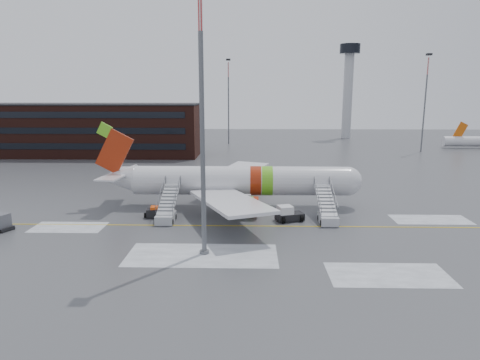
{
  "coord_description": "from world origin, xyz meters",
  "views": [
    {
      "loc": [
        -1.53,
        -47.53,
        14.91
      ],
      "look_at": [
        -2.85,
        5.51,
        4.0
      ],
      "focal_mm": 32.0,
      "sensor_mm": 36.0,
      "label": 1
    }
  ],
  "objects_px": {
    "baggage_tractor": "(155,213)",
    "light_mast_near": "(202,113)",
    "airstair_fwd": "(327,213)",
    "pushback_tug": "(288,214)",
    "airliner": "(233,181)",
    "uld_container": "(1,223)",
    "airstair_aft": "(167,212)"
  },
  "relations": [
    {
      "from": "airstair_aft",
      "to": "pushback_tug",
      "type": "xyz_separation_m",
      "value": [
        14.32,
        0.19,
        -0.26
      ]
    },
    {
      "from": "airliner",
      "to": "pushback_tug",
      "type": "bearing_deg",
      "value": -43.3
    },
    {
      "from": "airstair_fwd",
      "to": "light_mast_near",
      "type": "distance_m",
      "value": 20.79
    },
    {
      "from": "pushback_tug",
      "to": "uld_container",
      "type": "distance_m",
      "value": 32.21
    },
    {
      "from": "pushback_tug",
      "to": "light_mast_near",
      "type": "relative_size",
      "value": 0.14
    },
    {
      "from": "pushback_tug",
      "to": "baggage_tractor",
      "type": "xyz_separation_m",
      "value": [
        -15.98,
        0.95,
        -0.22
      ]
    },
    {
      "from": "airstair_fwd",
      "to": "pushback_tug",
      "type": "bearing_deg",
      "value": 177.64
    },
    {
      "from": "airliner",
      "to": "uld_container",
      "type": "height_order",
      "value": "airliner"
    },
    {
      "from": "airstair_aft",
      "to": "light_mast_near",
      "type": "xyz_separation_m",
      "value": [
        5.55,
        -10.51,
        12.01
      ]
    },
    {
      "from": "airstair_fwd",
      "to": "baggage_tractor",
      "type": "xyz_separation_m",
      "value": [
        -20.52,
        1.14,
        -0.48
      ]
    },
    {
      "from": "airstair_aft",
      "to": "uld_container",
      "type": "bearing_deg",
      "value": -166.67
    },
    {
      "from": "airstair_aft",
      "to": "uld_container",
      "type": "relative_size",
      "value": 2.82
    },
    {
      "from": "airliner",
      "to": "light_mast_near",
      "type": "xyz_separation_m",
      "value": [
        -2.04,
        -17.05,
        9.66
      ]
    },
    {
      "from": "baggage_tractor",
      "to": "light_mast_near",
      "type": "distance_m",
      "value": 18.54
    },
    {
      "from": "airstair_fwd",
      "to": "airstair_aft",
      "type": "bearing_deg",
      "value": 180.0
    },
    {
      "from": "airstair_fwd",
      "to": "uld_container",
      "type": "xyz_separation_m",
      "value": [
        -36.45,
        -4.17,
        -0.2
      ]
    },
    {
      "from": "airstair_aft",
      "to": "light_mast_near",
      "type": "relative_size",
      "value": 0.3
    },
    {
      "from": "baggage_tractor",
      "to": "pushback_tug",
      "type": "bearing_deg",
      "value": -3.4
    },
    {
      "from": "pushback_tug",
      "to": "light_mast_near",
      "type": "xyz_separation_m",
      "value": [
        -8.77,
        -10.7,
        12.27
      ]
    },
    {
      "from": "pushback_tug",
      "to": "light_mast_near",
      "type": "bearing_deg",
      "value": -129.35
    },
    {
      "from": "airstair_fwd",
      "to": "airstair_aft",
      "type": "height_order",
      "value": "same"
    },
    {
      "from": "baggage_tractor",
      "to": "airstair_aft",
      "type": "bearing_deg",
      "value": -34.45
    },
    {
      "from": "baggage_tractor",
      "to": "airliner",
      "type": "bearing_deg",
      "value": 30.29
    },
    {
      "from": "airstair_fwd",
      "to": "airstair_aft",
      "type": "relative_size",
      "value": 1.0
    },
    {
      "from": "light_mast_near",
      "to": "baggage_tractor",
      "type": "bearing_deg",
      "value": 121.74
    },
    {
      "from": "pushback_tug",
      "to": "baggage_tractor",
      "type": "relative_size",
      "value": 1.3
    },
    {
      "from": "airliner",
      "to": "airstair_fwd",
      "type": "relative_size",
      "value": 4.55
    },
    {
      "from": "baggage_tractor",
      "to": "airstair_fwd",
      "type": "bearing_deg",
      "value": -3.17
    },
    {
      "from": "airstair_fwd",
      "to": "airstair_aft",
      "type": "distance_m",
      "value": 18.87
    },
    {
      "from": "airstair_fwd",
      "to": "light_mast_near",
      "type": "xyz_separation_m",
      "value": [
        -13.32,
        -10.51,
        12.01
      ]
    },
    {
      "from": "uld_container",
      "to": "airliner",
      "type": "bearing_deg",
      "value": 23.03
    },
    {
      "from": "airstair_fwd",
      "to": "uld_container",
      "type": "relative_size",
      "value": 2.82
    }
  ]
}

